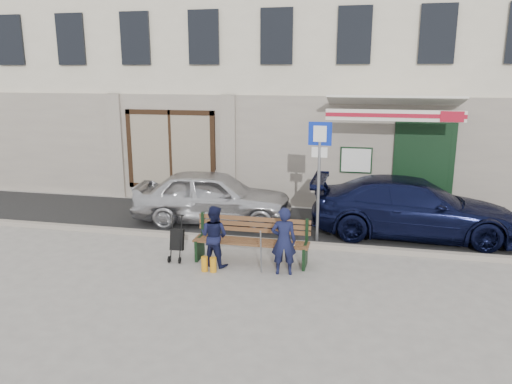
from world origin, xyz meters
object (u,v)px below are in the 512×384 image
(man, at_px, (284,241))
(woman, at_px, (214,236))
(parking_sign, at_px, (319,163))
(car_silver, at_px, (213,196))
(stroller, at_px, (177,241))
(car_navy, at_px, (413,208))
(bench, at_px, (249,241))

(man, xyz_separation_m, woman, (-1.45, 0.14, -0.05))
(woman, bearing_deg, parking_sign, -121.37)
(car_silver, xyz_separation_m, stroller, (0.06, -2.74, -0.28))
(parking_sign, height_order, woman, parking_sign)
(car_silver, relative_size, stroller, 4.29)
(car_silver, xyz_separation_m, parking_sign, (2.82, -1.03, 1.19))
(car_navy, bearing_deg, man, 139.00)
(man, distance_m, woman, 1.46)
(car_navy, bearing_deg, parking_sign, 115.64)
(car_silver, height_order, parking_sign, parking_sign)
(bench, bearing_deg, man, -29.85)
(bench, bearing_deg, car_silver, 121.65)
(parking_sign, distance_m, bench, 2.42)
(car_navy, distance_m, stroller, 5.65)
(parking_sign, bearing_deg, car_silver, 163.60)
(parking_sign, bearing_deg, stroller, -144.63)
(car_silver, height_order, man, car_silver)
(bench, distance_m, stroller, 1.52)
(car_navy, xyz_separation_m, woman, (-4.09, -2.83, -0.07))
(bench, relative_size, woman, 1.91)
(car_silver, bearing_deg, man, -147.58)
(woman, xyz_separation_m, stroller, (-0.85, 0.11, -0.21))
(woman, distance_m, stroller, 0.88)
(parking_sign, height_order, stroller, parking_sign)
(bench, height_order, woman, woman)
(parking_sign, distance_m, stroller, 3.56)
(car_silver, bearing_deg, stroller, 175.36)
(car_navy, xyz_separation_m, stroller, (-4.94, -2.72, -0.28))
(car_navy, height_order, stroller, car_navy)
(bench, bearing_deg, stroller, -172.21)
(man, height_order, woman, man)
(man, height_order, stroller, man)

